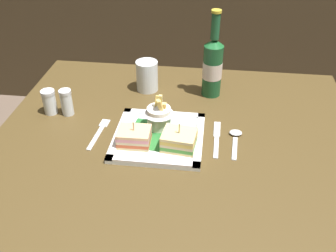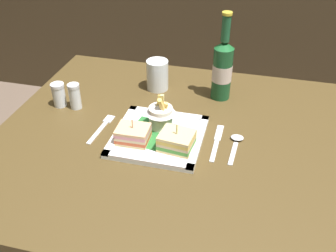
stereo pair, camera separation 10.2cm
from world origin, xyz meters
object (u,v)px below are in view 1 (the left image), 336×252
object	(u,v)px
fork	(99,132)
knife	(217,137)
pepper_shaker	(67,104)
beer_bottle	(213,66)
salt_shaker	(50,103)
spoon	(235,137)
fries_cup	(159,114)
sandwich_half_right	(179,140)
dining_table	(176,178)
water_glass	(147,78)
square_plate	(159,137)
sandwich_half_left	(134,137)

from	to	relation	value
fork	knife	world-z (taller)	same
fork	pepper_shaker	distance (m)	0.15
knife	pepper_shaker	size ratio (longest dim) A/B	2.05
fork	knife	distance (m)	0.33
beer_bottle	salt_shaker	world-z (taller)	beer_bottle
beer_bottle	knife	world-z (taller)	beer_bottle
knife	spoon	xyz separation A→B (m)	(0.05, 0.01, 0.00)
fries_cup	beer_bottle	xyz separation A→B (m)	(0.14, 0.22, 0.05)
sandwich_half_right	knife	distance (m)	0.12
dining_table	water_glass	world-z (taller)	water_glass
sandwich_half_right	spoon	size ratio (longest dim) A/B	0.72
beer_bottle	pepper_shaker	xyz separation A→B (m)	(-0.42, -0.17, -0.07)
pepper_shaker	fries_cup	bearing A→B (deg)	-9.69
dining_table	knife	size ratio (longest dim) A/B	6.13
spoon	salt_shaker	distance (m)	0.55
square_plate	water_glass	xyz separation A→B (m)	(-0.08, 0.27, 0.04)
fries_cup	salt_shaker	distance (m)	0.34
dining_table	spoon	bearing A→B (deg)	5.39
square_plate	sandwich_half_right	size ratio (longest dim) A/B	2.57
dining_table	square_plate	size ratio (longest dim) A/B	4.23
sandwich_half_right	fork	distance (m)	0.24
fork	fries_cup	bearing A→B (deg)	11.35
salt_shaker	pepper_shaker	world-z (taller)	pepper_shaker
square_plate	pepper_shaker	bearing A→B (deg)	162.32
beer_bottle	fork	world-z (taller)	beer_bottle
dining_table	sandwich_half_left	size ratio (longest dim) A/B	11.76
water_glass	fork	bearing A→B (deg)	-109.58
water_glass	fork	size ratio (longest dim) A/B	0.68
fork	beer_bottle	bearing A→B (deg)	40.13
dining_table	pepper_shaker	size ratio (longest dim) A/B	12.59
fries_cup	fork	xyz separation A→B (m)	(-0.16, -0.03, -0.05)
sandwich_half_left	knife	xyz separation A→B (m)	(0.21, 0.06, -0.03)
water_glass	fries_cup	bearing A→B (deg)	-72.31
pepper_shaker	sandwich_half_right	bearing A→B (deg)	-20.69
square_plate	knife	size ratio (longest dim) A/B	1.45
spoon	pepper_shaker	distance (m)	0.50
sandwich_half_left	spoon	world-z (taller)	sandwich_half_left
fork	salt_shaker	size ratio (longest dim) A/B	1.94
fork	spoon	distance (m)	0.38
water_glass	salt_shaker	xyz separation A→B (m)	(-0.26, -0.18, -0.01)
spoon	salt_shaker	world-z (taller)	salt_shaker
square_plate	fork	bearing A→B (deg)	176.49
sandwich_half_left	fries_cup	world-z (taller)	fries_cup
beer_bottle	pepper_shaker	distance (m)	0.46
sandwich_half_left	water_glass	size ratio (longest dim) A/B	0.87
sandwich_half_left	sandwich_half_right	distance (m)	0.12
fries_cup	water_glass	world-z (taller)	fries_cup
salt_shaker	knife	bearing A→B (deg)	-7.56
fries_cup	pepper_shaker	xyz separation A→B (m)	(-0.28, 0.05, -0.02)
spoon	sandwich_half_right	bearing A→B (deg)	-154.70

